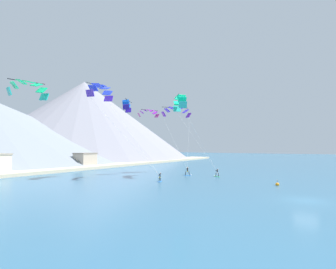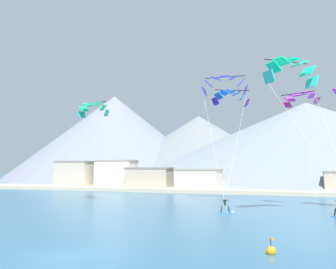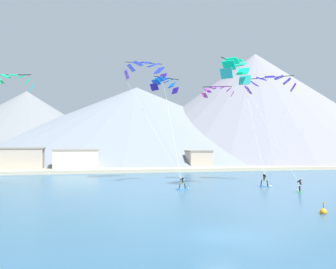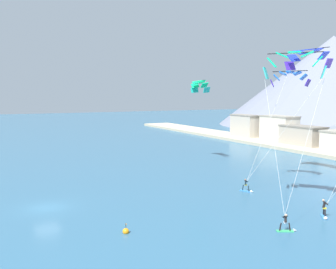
# 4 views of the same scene
# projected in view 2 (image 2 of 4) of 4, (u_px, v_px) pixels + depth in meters

# --- Properties ---
(ground_plane) EXTENTS (400.00, 400.00, 0.00)m
(ground_plane) POSITION_uv_depth(u_px,v_px,m) (61.00, 258.00, 20.08)
(ground_plane) COLOR #2D5B7A
(kitesurfer_near_trail) EXTENTS (1.77, 0.99, 1.65)m
(kitesurfer_near_trail) POSITION_uv_depth(u_px,v_px,m) (227.00, 209.00, 39.95)
(kitesurfer_near_trail) COLOR #337FDB
(kitesurfer_near_trail) RESTS_ON ground
(parafoil_kite_near_trail) EXTENTS (6.64, 13.77, 16.87)m
(parafoil_kite_near_trail) POSITION_uv_depth(u_px,v_px,m) (225.00, 83.00, 53.72)
(parafoil_kite_near_trail) COLOR #512BB6
(parafoil_kite_mid_center) EXTENTS (7.73, 8.22, 14.84)m
(parafoil_kite_mid_center) POSITION_uv_depth(u_px,v_px,m) (291.00, 69.00, 38.83)
(parafoil_kite_mid_center) COLOR #2FBFB0
(parafoil_kite_distant_high_outer) EXTENTS (4.65, 3.79, 2.06)m
(parafoil_kite_distant_high_outer) POSITION_uv_depth(u_px,v_px,m) (231.00, 96.00, 48.10)
(parafoil_kite_distant_high_outer) COLOR #2F188E
(parafoil_kite_distant_low_drift) EXTENTS (4.69, 3.62, 1.83)m
(parafoil_kite_distant_low_drift) POSITION_uv_depth(u_px,v_px,m) (301.00, 97.00, 46.29)
(parafoil_kite_distant_low_drift) COLOR #BF3684
(parafoil_kite_distant_mid_solo) EXTENTS (4.93, 1.88, 2.22)m
(parafoil_kite_distant_mid_solo) POSITION_uv_depth(u_px,v_px,m) (93.00, 108.00, 53.53)
(parafoil_kite_distant_mid_solo) COLOR #1CAC9C
(race_marker_buoy) EXTENTS (0.56, 0.56, 1.02)m
(race_marker_buoy) POSITION_uv_depth(u_px,v_px,m) (271.00, 251.00, 20.93)
(race_marker_buoy) COLOR orange
(race_marker_buoy) RESTS_ON ground
(shoreline_strip) EXTENTS (180.00, 10.00, 0.70)m
(shoreline_strip) POSITION_uv_depth(u_px,v_px,m) (238.00, 191.00, 72.31)
(shoreline_strip) COLOR #BCAD8E
(shoreline_strip) RESTS_ON ground
(shore_building_harbour_front) EXTENTS (9.95, 5.03, 4.92)m
(shore_building_harbour_front) POSITION_uv_depth(u_px,v_px,m) (149.00, 179.00, 81.04)
(shore_building_harbour_front) COLOR #A89E8E
(shore_building_harbour_front) RESTS_ON ground
(shore_building_promenade_mid) EXTENTS (9.30, 4.89, 6.63)m
(shore_building_promenade_mid) POSITION_uv_depth(u_px,v_px,m) (116.00, 174.00, 85.92)
(shore_building_promenade_mid) COLOR beige
(shore_building_promenade_mid) RESTS_ON ground
(shore_building_quay_east) EXTENTS (9.13, 6.24, 4.62)m
(shore_building_quay_east) POSITION_uv_depth(u_px,v_px,m) (199.00, 180.00, 77.74)
(shore_building_quay_east) COLOR beige
(shore_building_quay_east) RESTS_ON ground
(shore_building_quay_west) EXTENTS (8.54, 4.26, 6.45)m
(shore_building_quay_west) POSITION_uv_depth(u_px,v_px,m) (74.00, 175.00, 87.14)
(shore_building_quay_west) COLOR #B7AD9E
(shore_building_quay_west) RESTS_ON ground
(mountain_peak_west_ridge) EXTENTS (126.07, 126.07, 26.99)m
(mountain_peak_west_ridge) POSITION_uv_depth(u_px,v_px,m) (307.00, 142.00, 126.12)
(mountain_peak_west_ridge) COLOR slate
(mountain_peak_west_ridge) RESTS_ON ground
(mountain_peak_central_summit) EXTENTS (81.09, 81.09, 25.18)m
(mountain_peak_central_summit) POSITION_uv_depth(u_px,v_px,m) (199.00, 148.00, 145.74)
(mountain_peak_central_summit) COLOR slate
(mountain_peak_central_summit) RESTS_ON ground
(mountain_peak_east_shoulder) EXTENTS (84.99, 84.99, 33.81)m
(mountain_peak_east_shoulder) POSITION_uv_depth(u_px,v_px,m) (114.00, 138.00, 150.46)
(mountain_peak_east_shoulder) COLOR slate
(mountain_peak_east_shoulder) RESTS_ON ground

